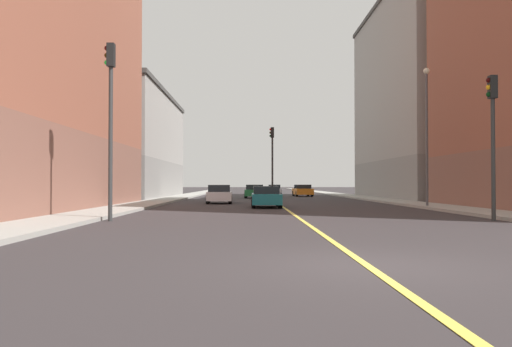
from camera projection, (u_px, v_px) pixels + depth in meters
ground_plane at (366, 265)px, 9.33m from camera, size 400.00×400.00×0.00m
sidewalk_left at (350, 196)px, 58.43m from camera, size 2.57×168.00×0.15m
sidewalk_right at (186, 196)px, 58.20m from camera, size 2.57×168.00×0.15m
lane_center_stripe at (268, 196)px, 58.31m from camera, size 0.16×154.00×0.01m
building_left_mid at (424, 100)px, 50.64m from camera, size 9.10×23.37×19.10m
building_right_midblock at (125, 145)px, 53.87m from camera, size 9.10×24.44×10.70m
traffic_light_left_near at (492, 126)px, 20.46m from camera, size 0.40×0.32×5.67m
traffic_light_right_near at (110, 108)px, 20.28m from camera, size 0.40×0.32×6.88m
traffic_light_median_far at (272, 153)px, 45.48m from camera, size 0.40×0.32×6.33m
street_lamp_left_near at (427, 123)px, 31.04m from camera, size 0.36×0.36×8.15m
car_teal at (266, 197)px, 31.86m from camera, size 1.79×4.45×1.29m
car_green at (255, 191)px, 52.28m from camera, size 2.02×4.02×1.33m
car_orange at (303, 191)px, 59.40m from camera, size 2.08×4.61×1.32m
car_silver at (274, 190)px, 70.92m from camera, size 1.88×4.24×1.29m
car_white at (219, 194)px, 38.30m from camera, size 1.97×3.99×1.35m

